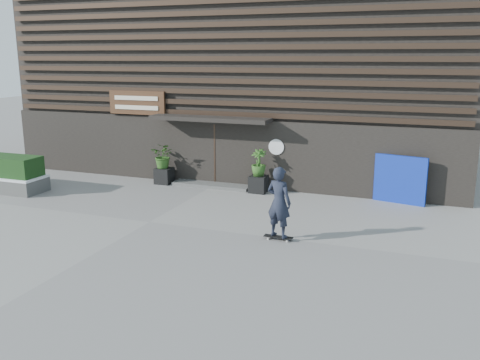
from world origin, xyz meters
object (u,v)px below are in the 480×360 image
at_px(planter_pot_left, 164,176).
at_px(planter_pot_right, 258,184).
at_px(blue_tarp, 400,180).
at_px(raised_bed, 0,183).
at_px(skateboarder, 279,202).

bearing_deg(planter_pot_left, planter_pot_right, 0.00).
bearing_deg(blue_tarp, planter_pot_left, -166.11).
distance_m(planter_pot_left, blue_tarp, 8.62).
distance_m(raised_bed, skateboarder, 11.16).
height_order(planter_pot_left, planter_pot_right, same).
xyz_separation_m(raised_bed, blue_tarp, (13.74, 3.25, 0.55)).
xyz_separation_m(planter_pot_right, raised_bed, (-8.94, -2.95, -0.05)).
height_order(planter_pot_left, raised_bed, planter_pot_left).
relative_size(planter_pot_left, planter_pot_right, 1.00).
distance_m(planter_pot_left, skateboarder, 7.46).
bearing_deg(planter_pot_left, raised_bed, -150.18).
bearing_deg(blue_tarp, raised_bed, -154.82).
xyz_separation_m(planter_pot_left, skateboarder, (5.88, -4.53, 0.74)).
distance_m(blue_tarp, skateboarder, 5.55).
height_order(blue_tarp, skateboarder, skateboarder).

